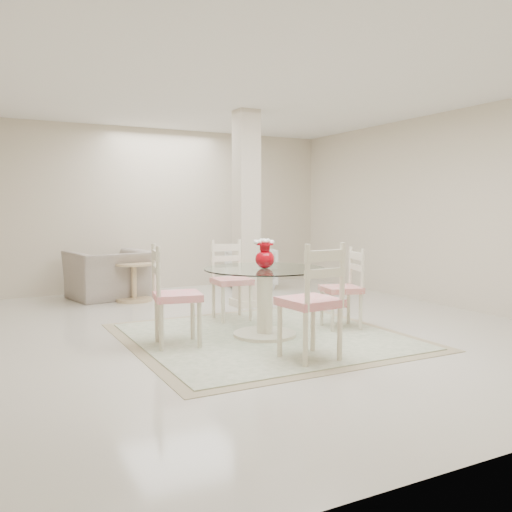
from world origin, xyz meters
name	(u,v)px	position (x,y,z in m)	size (l,w,h in m)	color
ground	(258,327)	(0.00, 0.00, 0.00)	(7.00, 7.00, 0.00)	beige
room_shell	(258,164)	(0.00, 0.00, 1.86)	(6.02, 7.02, 2.71)	beige
column	(246,209)	(0.50, 1.30, 1.35)	(0.30, 0.30, 2.70)	beige
area_rug	(265,336)	(-0.16, -0.45, 0.01)	(2.83, 2.83, 0.02)	tan
dining_table	(265,302)	(-0.16, -0.45, 0.38)	(1.28, 1.28, 0.74)	#F2E3C7
red_vase	(265,254)	(-0.16, -0.45, 0.88)	(0.24, 0.20, 0.31)	#AA050F
dining_chair_east	(347,282)	(0.85, -0.53, 0.53)	(0.49, 0.49, 1.01)	beige
dining_chair_north	(230,274)	(-0.10, 0.56, 0.57)	(0.46, 0.46, 1.07)	#EFE4C5
dining_chair_west	(170,288)	(-1.18, -0.38, 0.59)	(0.52, 0.52, 1.11)	beige
dining_chair_south	(315,293)	(-0.21, -1.48, 0.62)	(0.51, 0.51, 1.17)	#F2E9C7
recliner_taupe	(109,275)	(-1.06, 2.83, 0.36)	(1.11, 0.97, 0.72)	#A09184
armchair_white	(251,268)	(1.33, 2.80, 0.35)	(0.75, 0.77, 0.70)	white
side_table	(134,283)	(-0.80, 2.42, 0.26)	(0.54, 0.54, 0.57)	#D8B885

